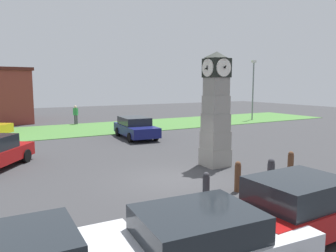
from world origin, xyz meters
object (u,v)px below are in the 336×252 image
at_px(clock_tower, 216,113).
at_px(car_near_tower, 206,242).
at_px(car_by_building, 303,206).
at_px(car_silver_hatch, 136,127).
at_px(bollard_mid_row, 238,176).
at_px(bollard_near_tower, 206,185).
at_px(bollard_far_row, 271,171).
at_px(street_lamp_near_road, 253,86).
at_px(pedestrian_near_bench, 76,114).
at_px(bollard_end_row, 291,164).

height_order(clock_tower, car_near_tower, clock_tower).
distance_m(car_by_building, car_silver_hatch, 16.04).
bearing_deg(bollard_mid_row, bollard_near_tower, 177.39).
distance_m(bollard_near_tower, bollard_far_row, 2.97).
height_order(car_near_tower, street_lamp_near_road, street_lamp_near_road).
distance_m(bollard_far_row, street_lamp_near_road, 23.15).
relative_size(car_by_building, pedestrian_near_bench, 2.28).
bearing_deg(clock_tower, car_by_building, -110.49).
height_order(car_near_tower, car_silver_hatch, car_silver_hatch).
distance_m(clock_tower, bollard_far_row, 3.90).
relative_size(car_by_building, street_lamp_near_road, 0.66).
relative_size(bollard_far_row, pedestrian_near_bench, 0.56).
xyz_separation_m(bollard_near_tower, bollard_end_row, (4.34, 0.17, 0.12)).
distance_m(bollard_near_tower, pedestrian_near_bench, 22.20).
bearing_deg(car_near_tower, bollard_end_row, 28.94).
relative_size(clock_tower, bollard_end_row, 4.76).
relative_size(bollard_mid_row, street_lamp_near_road, 0.18).
distance_m(bollard_mid_row, bollard_end_row, 3.02).
height_order(bollard_end_row, pedestrian_near_bench, pedestrian_near_bench).
bearing_deg(bollard_near_tower, bollard_mid_row, -2.61).
bearing_deg(car_by_building, pedestrian_near_bench, 88.20).
bearing_deg(car_near_tower, car_silver_hatch, 70.62).
xyz_separation_m(bollard_far_row, car_near_tower, (-5.72, -3.67, 0.22)).
xyz_separation_m(bollard_far_row, car_silver_hatch, (-0.06, 12.41, 0.25)).
height_order(car_by_building, car_silver_hatch, car_by_building).
height_order(bollard_far_row, car_silver_hatch, car_silver_hatch).
xyz_separation_m(clock_tower, bollard_end_row, (1.42, -3.11, -1.94)).
distance_m(bollard_end_row, car_by_building, 5.40).
xyz_separation_m(car_near_tower, street_lamp_near_road, (21.15, 20.66, 2.87)).
distance_m(car_by_building, street_lamp_near_road, 27.37).
relative_size(bollard_near_tower, car_silver_hatch, 0.18).
height_order(clock_tower, car_by_building, clock_tower).
xyz_separation_m(clock_tower, pedestrian_near_bench, (-1.73, 18.88, -1.46)).
xyz_separation_m(bollard_mid_row, car_near_tower, (-4.07, -3.68, 0.18)).
relative_size(pedestrian_near_bench, street_lamp_near_road, 0.29).
xyz_separation_m(bollard_end_row, car_silver_hatch, (-1.42, 12.17, 0.20)).
bearing_deg(bollard_end_row, street_lamp_near_road, 49.97).
bearing_deg(bollard_far_row, car_silver_hatch, 90.26).
distance_m(car_near_tower, pedestrian_near_bench, 26.20).
bearing_deg(car_by_building, bollard_near_tower, 96.27).
bearing_deg(car_silver_hatch, bollard_near_tower, -103.29).
distance_m(car_near_tower, car_silver_hatch, 17.05).
height_order(pedestrian_near_bench, street_lamp_near_road, street_lamp_near_road).
distance_m(bollard_mid_row, street_lamp_near_road, 24.27).
height_order(bollard_mid_row, bollard_end_row, bollard_end_row).
height_order(car_near_tower, pedestrian_near_bench, pedestrian_near_bench).
distance_m(car_silver_hatch, pedestrian_near_bench, 9.97).
height_order(bollard_far_row, car_near_tower, car_near_tower).
bearing_deg(bollard_far_row, clock_tower, 90.96).
xyz_separation_m(car_near_tower, car_by_building, (3.13, 0.25, 0.05)).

